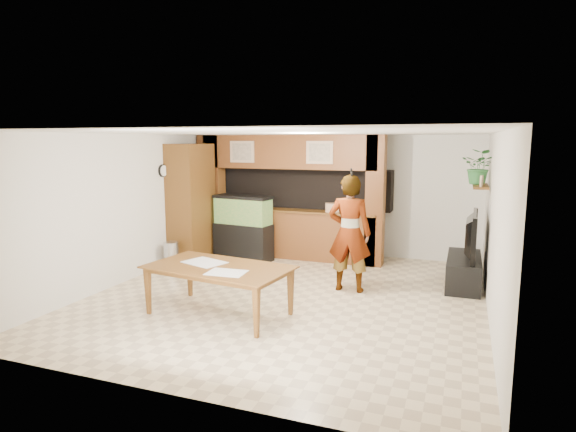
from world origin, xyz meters
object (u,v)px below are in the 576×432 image
at_px(aquarium, 243,229).
at_px(television, 466,235).
at_px(pantry_cabinet, 191,203).
at_px(person, 349,233).
at_px(dining_table, 217,291).

distance_m(aquarium, television, 4.37).
xyz_separation_m(pantry_cabinet, person, (3.55, -0.91, -0.24)).
bearing_deg(aquarium, person, -19.40).
bearing_deg(pantry_cabinet, aquarium, 21.52).
bearing_deg(person, television, -153.87).
height_order(pantry_cabinet, aquarium, pantry_cabinet).
xyz_separation_m(television, person, (-1.80, -0.97, 0.08)).
relative_size(television, dining_table, 0.67).
bearing_deg(dining_table, pantry_cabinet, 135.07).
bearing_deg(television, person, 119.80).
relative_size(pantry_cabinet, aquarium, 1.78).
bearing_deg(pantry_cabinet, dining_table, -52.71).
bearing_deg(dining_table, person, 57.93).
bearing_deg(aquarium, dining_table, -63.49).
xyz_separation_m(television, dining_table, (-3.29, -2.76, -0.53)).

